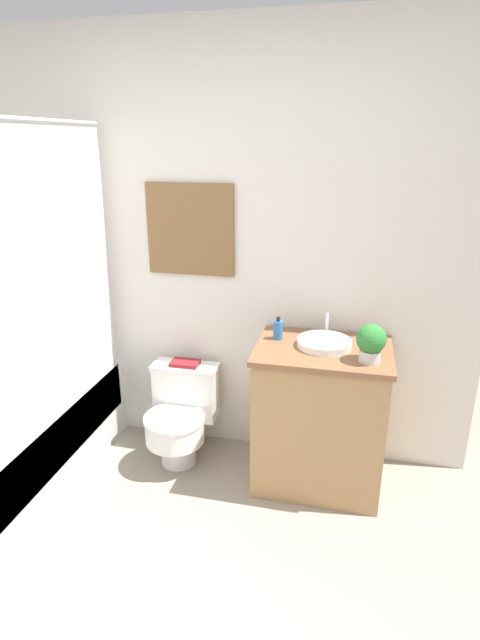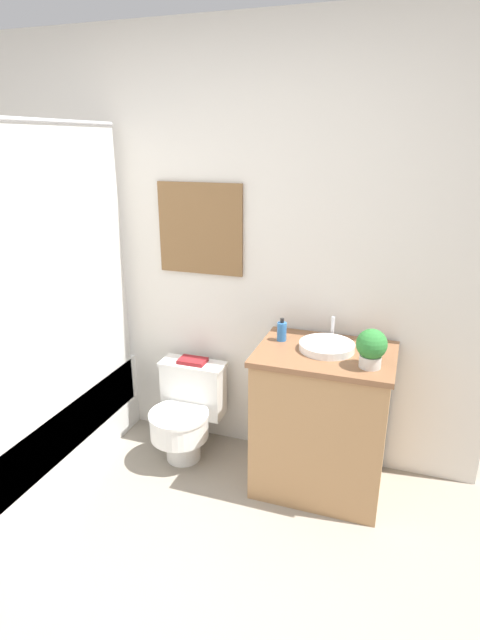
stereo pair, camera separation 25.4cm
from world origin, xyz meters
name	(u,v)px [view 1 (the left image)]	position (x,y,z in m)	size (l,w,h in m)	color
wall_back	(200,252)	(0.00, 1.84, 1.25)	(3.29, 0.07, 2.50)	silver
shower_area	(26,436)	(-0.83, 1.13, 0.31)	(0.59, 1.36, 1.98)	white
toilet	(180,414)	(-0.07, 1.57, 0.30)	(0.41, 0.49, 0.58)	white
vanity	(319,416)	(0.78, 1.53, 0.42)	(0.72, 0.54, 0.84)	#AD7F51
sink	(324,343)	(0.78, 1.55, 0.86)	(0.29, 0.33, 0.13)	white
soap_bottle	(278,330)	(0.52, 1.60, 0.89)	(0.05, 0.05, 0.13)	#2D6BB2
potted_plant	(371,342)	(1.01, 1.41, 0.94)	(0.15, 0.15, 0.20)	beige
book_on_tank	(185,363)	(-0.07, 1.68, 0.59)	(0.17, 0.11, 0.02)	maroon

